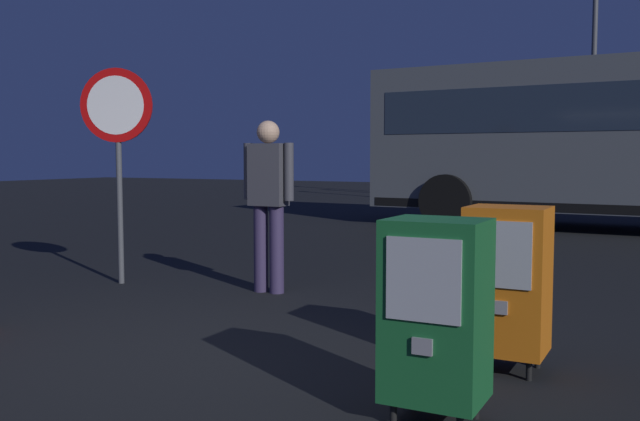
# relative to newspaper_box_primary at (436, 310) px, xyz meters

# --- Properties ---
(ground_plane) EXTENTS (60.00, 60.00, 0.00)m
(ground_plane) POSITION_rel_newspaper_box_primary_xyz_m (-1.77, 0.40, -0.57)
(ground_plane) COLOR black
(newspaper_box_primary) EXTENTS (0.48, 0.42, 1.02)m
(newspaper_box_primary) POSITION_rel_newspaper_box_primary_xyz_m (0.00, 0.00, 0.00)
(newspaper_box_primary) COLOR black
(newspaper_box_primary) RESTS_ON ground_plane
(newspaper_box_secondary) EXTENTS (0.48, 0.42, 1.02)m
(newspaper_box_secondary) POSITION_rel_newspaper_box_primary_xyz_m (0.12, 1.02, 0.00)
(newspaper_box_secondary) COLOR black
(newspaper_box_secondary) RESTS_ON ground_plane
(stop_sign) EXTENTS (0.71, 0.31, 2.23)m
(stop_sign) POSITION_rel_newspaper_box_primary_xyz_m (-4.13, 2.19, 1.03)
(stop_sign) COLOR #4C4F54
(stop_sign) RESTS_ON ground_plane
(pedestrian) EXTENTS (0.55, 0.22, 1.67)m
(pedestrian) POSITION_rel_newspaper_box_primary_xyz_m (-2.50, 2.49, 0.38)
(pedestrian) COLOR #382D51
(pedestrian) RESTS_ON ground_plane
(street_light_far_left) EXTENTS (0.32, 0.32, 7.72)m
(street_light_far_left) POSITION_rel_newspaper_box_primary_xyz_m (-1.14, 16.89, 3.86)
(street_light_far_left) COLOR #4C4F54
(street_light_far_left) RESTS_ON ground_plane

